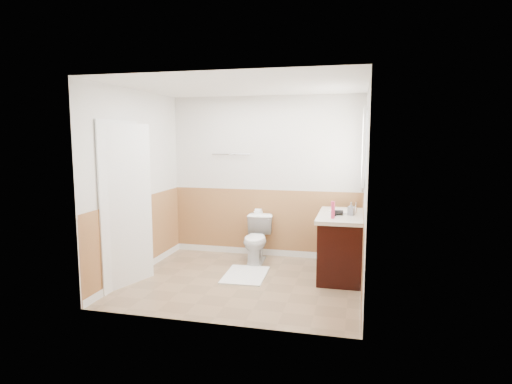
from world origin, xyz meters
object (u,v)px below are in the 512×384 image
(bath_mat, at_px, (245,275))
(lotion_bottle, at_px, (333,210))
(toilet, at_px, (257,240))
(vanity_cabinet, at_px, (341,247))
(soap_dispenser, at_px, (351,209))

(bath_mat, bearing_deg, lotion_bottle, -1.14)
(toilet, distance_m, bath_mat, 0.74)
(lotion_bottle, bearing_deg, toilet, 149.50)
(bath_mat, distance_m, lotion_bottle, 1.50)
(lotion_bottle, bearing_deg, vanity_cabinet, 73.43)
(bath_mat, bearing_deg, vanity_cabinet, 14.01)
(toilet, xyz_separation_m, vanity_cabinet, (1.26, -0.34, 0.05))
(vanity_cabinet, bearing_deg, soap_dispenser, -23.54)
(toilet, relative_size, bath_mat, 0.86)
(toilet, distance_m, soap_dispenser, 1.55)
(bath_mat, distance_m, soap_dispenser, 1.68)
(soap_dispenser, bearing_deg, lotion_bottle, -127.77)
(toilet, distance_m, lotion_bottle, 1.47)
(toilet, relative_size, vanity_cabinet, 0.63)
(bath_mat, height_order, soap_dispenser, soap_dispenser)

